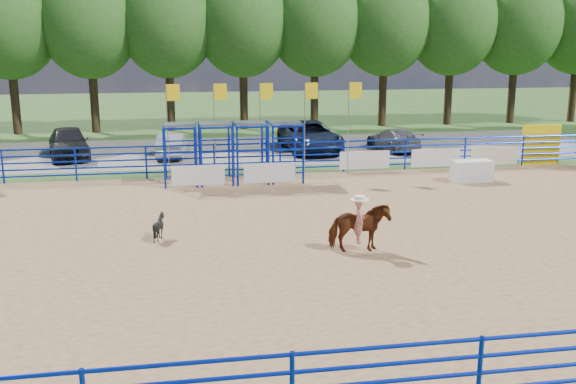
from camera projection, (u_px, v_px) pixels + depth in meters
The scene contains 13 objects.
ground at pixel (331, 239), 19.89m from camera, with size 120.00×120.00×0.00m, color #375923.
arena_dirt at pixel (331, 238), 19.89m from camera, with size 30.00×20.00×0.02m, color #9C754E.
gravel_strip at pixel (261, 150), 36.20m from camera, with size 40.00×10.00×0.01m, color slate.
announcer_table at pixel (472, 171), 27.88m from camera, with size 1.70×0.79×0.91m, color silver.
horse_and_rider at pixel (359, 224), 18.40m from camera, with size 1.76×0.88×2.31m.
calf at pixel (159, 227), 19.67m from camera, with size 0.65×0.73×0.80m, color black.
car_a at pixel (69, 142), 33.44m from camera, with size 1.93×4.79×1.63m, color black.
car_b at pixel (172, 145), 33.71m from camera, with size 1.35×3.87×1.27m, color gray.
car_c at pixel (310, 136), 35.55m from camera, with size 2.72×5.89×1.64m, color #131A31.
car_d at pixel (393, 139), 35.80m from camera, with size 1.72×4.22×1.22m, color #535355.
perimeter_fence at pixel (331, 215), 19.72m from camera, with size 30.10×20.10×1.50m.
chute_assembly at pixel (241, 153), 27.77m from camera, with size 19.32×2.41×4.20m.
treeline at pixel (242, 17), 43.10m from camera, with size 56.40×6.40×11.24m.
Camera 1 is at (-4.52, -18.53, 5.97)m, focal length 40.00 mm.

